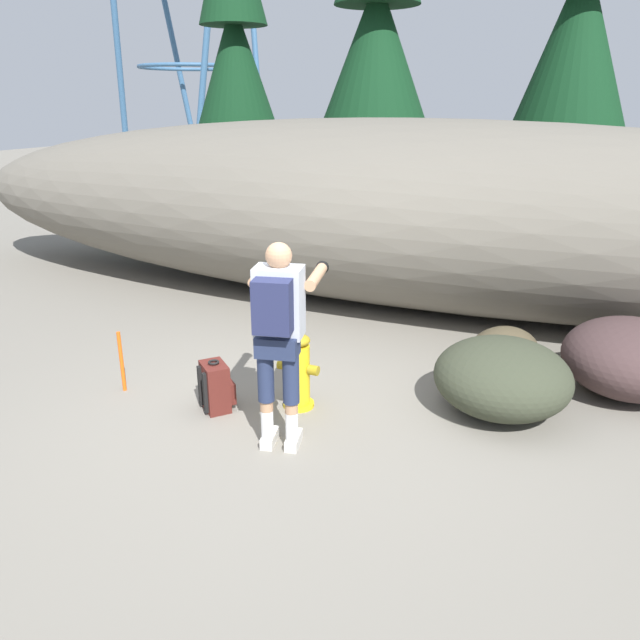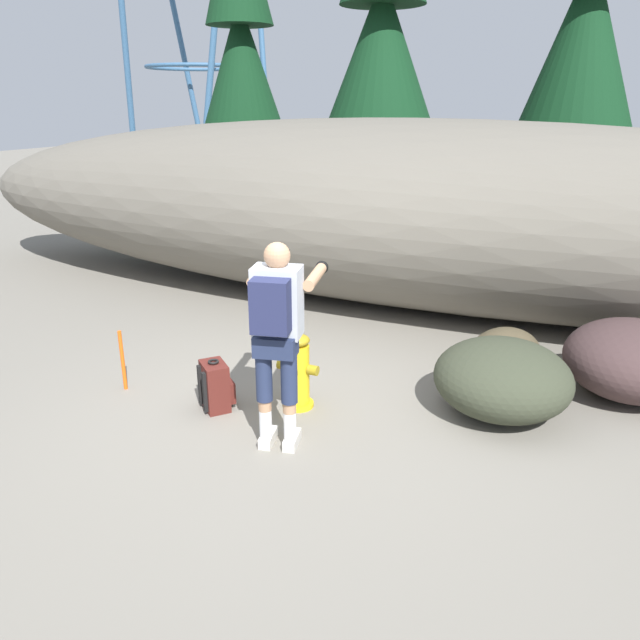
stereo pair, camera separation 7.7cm
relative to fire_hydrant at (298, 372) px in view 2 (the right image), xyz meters
name	(u,v)px [view 2 (the right image)]	position (x,y,z in m)	size (l,w,h in m)	color
ground_plane	(281,423)	(-0.02, -0.31, -0.36)	(56.00, 56.00, 0.04)	slate
dirt_embankment	(410,214)	(-0.02, 3.44, 0.87)	(14.92, 3.20, 2.43)	#666056
fire_hydrant	(298,372)	(0.00, 0.00, 0.00)	(0.39, 0.34, 0.75)	gold
utility_worker	(278,321)	(0.15, -0.63, 0.71)	(0.66, 1.03, 1.66)	beige
spare_backpack	(216,386)	(-0.66, -0.33, -0.13)	(0.36, 0.36, 0.47)	#511E19
boulder_large	(633,360)	(2.75, 1.49, 0.02)	(1.26, 1.23, 0.72)	#412F2F
boulder_mid	(505,354)	(1.62, 1.37, -0.08)	(0.78, 0.64, 0.53)	#463D2A
boulder_small	(502,378)	(1.70, 0.64, -0.01)	(1.20, 1.20, 0.66)	#353A2A
pine_tree_far_left	(241,49)	(-4.78, 7.21, 3.26)	(2.10, 2.10, 6.64)	#47331E
pine_tree_left	(382,32)	(-1.48, 6.34, 3.38)	(2.25, 2.25, 6.54)	#47331E
pine_tree_center	(587,15)	(1.67, 7.59, 3.61)	(2.21, 2.21, 7.08)	#47331E
survey_stake	(123,360)	(-1.68, -0.37, -0.04)	(0.04, 0.04, 0.60)	#E55914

